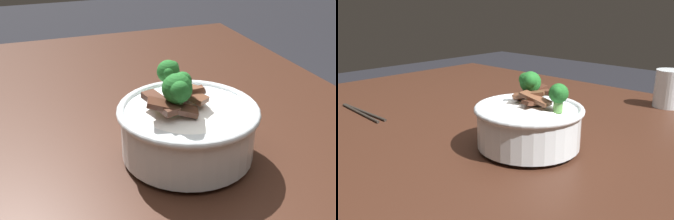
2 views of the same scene
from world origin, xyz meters
TOP-DOWN VIEW (x-y plane):
  - rice_bowl at (-0.08, 0.10)m, footprint 0.21×0.21m

SIDE VIEW (x-z plane):
  - rice_bowl at x=-0.08m, z-range 0.73..0.88m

